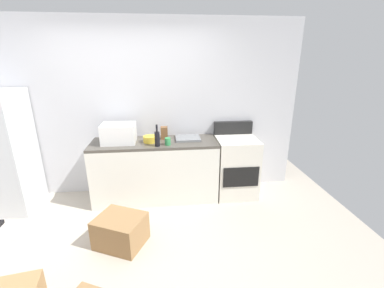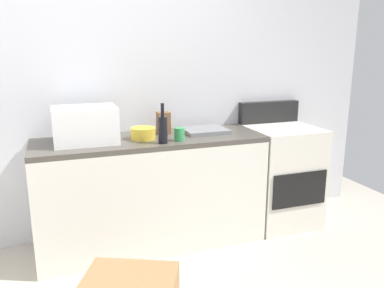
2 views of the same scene
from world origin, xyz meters
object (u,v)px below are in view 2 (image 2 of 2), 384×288
stove_oven (280,174)px  mixing_bowl (143,133)px  coffee_mug (179,134)px  knife_block (163,123)px  wine_bottle (163,129)px  microwave (85,125)px

stove_oven → mixing_bowl: 1.36m
coffee_mug → knife_block: size_ratio=0.56×
knife_block → stove_oven: bearing=-6.0°
stove_oven → mixing_bowl: size_ratio=5.79×
knife_block → mixing_bowl: bearing=-145.6°
knife_block → mixing_bowl: knife_block is taller
coffee_mug → mixing_bowl: (-0.25, 0.15, -0.00)m
wine_bottle → mixing_bowl: size_ratio=1.58×
stove_oven → wine_bottle: 1.31m
microwave → mixing_bowl: microwave is taller
knife_block → microwave: bearing=-169.6°
wine_bottle → knife_block: wine_bottle is taller
microwave → wine_bottle: wine_bottle is taller
stove_oven → mixing_bowl: bearing=-178.8°
wine_bottle → mixing_bowl: (-0.11, 0.19, -0.06)m
wine_bottle → knife_block: size_ratio=1.67×
coffee_mug → mixing_bowl: size_ratio=0.53×
coffee_mug → mixing_bowl: coffee_mug is taller
mixing_bowl → knife_block: bearing=34.4°
mixing_bowl → coffee_mug: bearing=-31.1°
coffee_mug → knife_block: 0.29m
stove_oven → wine_bottle: wine_bottle is taller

